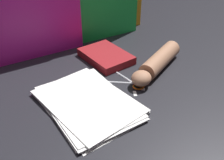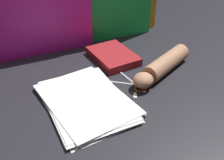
{
  "view_description": "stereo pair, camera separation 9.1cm",
  "coord_description": "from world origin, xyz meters",
  "views": [
    {
      "loc": [
        -0.46,
        -0.62,
        0.56
      ],
      "look_at": [
        -0.0,
        -0.01,
        0.06
      ],
      "focal_mm": 42.0,
      "sensor_mm": 36.0,
      "label": 1
    },
    {
      "loc": [
        -0.38,
        -0.67,
        0.56
      ],
      "look_at": [
        -0.0,
        -0.01,
        0.06
      ],
      "focal_mm": 42.0,
      "sensor_mm": 36.0,
      "label": 2
    }
  ],
  "objects": [
    {
      "name": "scissors",
      "position": [
        0.1,
        -0.01,
        0.0
      ],
      "size": [
        0.13,
        0.15,
        0.01
      ],
      "color": "silver",
      "rests_on": "ground_plane"
    },
    {
      "name": "paper_scrap_mid",
      "position": [
        0.11,
        -0.06,
        0.0
      ],
      "size": [
        0.02,
        0.02,
        0.0
      ],
      "color": "white",
      "rests_on": "ground_plane"
    },
    {
      "name": "hand_forearm",
      "position": [
        0.24,
        0.01,
        0.03
      ],
      "size": [
        0.34,
        0.18,
        0.07
      ],
      "color": "#A87556",
      "rests_on": "ground_plane"
    },
    {
      "name": "pen",
      "position": [
        -0.19,
        0.07,
        0.0
      ],
      "size": [
        0.05,
        0.14,
        0.01
      ],
      "color": "red",
      "rests_on": "ground_plane"
    },
    {
      "name": "ground_plane",
      "position": [
        0.0,
        0.0,
        0.0
      ],
      "size": [
        6.0,
        6.0,
        0.0
      ],
      "primitive_type": "plane",
      "color": "black"
    },
    {
      "name": "book_closed",
      "position": [
        0.13,
        0.21,
        0.02
      ],
      "size": [
        0.16,
        0.23,
        0.03
      ],
      "color": "maroon",
      "rests_on": "ground_plane"
    },
    {
      "name": "paper_scrap_near",
      "position": [
        0.07,
        -0.06,
        0.0
      ],
      "size": [
        0.03,
        0.03,
        0.0
      ],
      "color": "white",
      "rests_on": "ground_plane"
    },
    {
      "name": "backdrop_panel_right",
      "position": [
        0.24,
        0.44,
        0.18
      ],
      "size": [
        0.57,
        0.02,
        0.36
      ],
      "color": "orange",
      "rests_on": "ground_plane"
    },
    {
      "name": "paper_stack",
      "position": [
        -0.11,
        -0.01,
        0.01
      ],
      "size": [
        0.28,
        0.38,
        0.02
      ],
      "color": "white",
      "rests_on": "ground_plane"
    }
  ]
}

